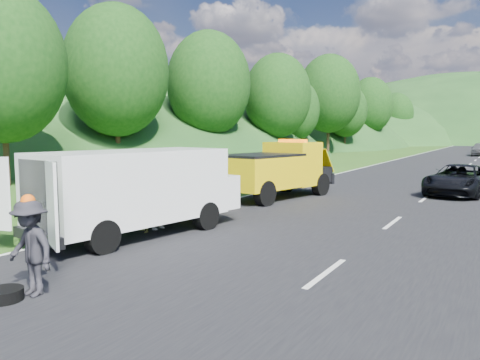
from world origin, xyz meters
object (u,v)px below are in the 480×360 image
Objects in this scene: white_van at (139,188)px; suitcase at (132,209)px; child at (143,233)px; passing_suv at (458,195)px; spare_tire at (5,302)px; woman at (158,229)px; worker at (33,296)px; tow_truck at (278,170)px.

suitcase is (-2.14, 1.97, -1.05)m from white_van.
child is 0.22× the size of passing_suv.
white_van is 3.10m from suitcase.
spare_tire is at bearing -98.58° from passing_suv.
woman is 5.66m from worker.
tow_truck is 11.45× the size of suitcase.
white_van is at bearing -45.22° from child.
child is at bearing -80.66° from tow_truck.
woman is 1.55× the size of child.
spare_tire is 0.13× the size of passing_suv.
white_van is 12.96× the size of suitcase.
worker reaches higher than spare_tire.
tow_truck is at bearing -135.61° from passing_suv.
suitcase is at bearing -120.71° from passing_suv.
woman is at bearing 108.99° from child.
white_van reaches higher than worker.
white_van is 1.43× the size of passing_suv.
white_van is 14.97m from passing_suv.
tow_truck is at bearing 99.58° from worker.
passing_suv reaches higher than suitcase.
worker is (1.77, -4.81, 0.00)m from child.
white_van reaches higher than woman.
worker is (1.73, -5.39, 0.00)m from woman.
spare_tire is (1.56, -5.80, 0.00)m from woman.
woman is 2.39m from suitcase.
child is 5.12m from worker.
white_van is 5.03m from worker.
worker is 7.57m from suitcase.
woman is at bearing -111.20° from passing_suv.
white_van is 1.35m from child.
tow_truck is 7.61m from woman.
woman is at bearing -80.48° from tow_truck.
worker is at bearing -163.95° from woman.
tow_truck reaches higher than woman.
child reaches higher than suitcase.
worker is 0.44m from spare_tire.
passing_suv is at bearing 73.95° from spare_tire.
tow_truck is 8.33m from passing_suv.
woman is 14.20m from passing_suv.
spare_tire is at bearing -49.72° from child.
white_van is 4.12× the size of worker.
white_van is at bearing -109.47° from passing_suv.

